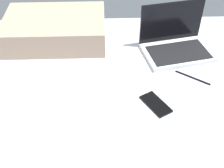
% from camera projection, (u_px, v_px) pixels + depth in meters
% --- Properties ---
extents(bed_mattress, '(1.80, 1.40, 0.18)m').
position_uv_depth(bed_mattress, '(107.00, 115.00, 1.31)').
color(bed_mattress, '#B7BCC6').
rests_on(bed_mattress, ground).
extents(laptop, '(0.37, 0.29, 0.23)m').
position_uv_depth(laptop, '(175.00, 44.00, 1.49)').
color(laptop, silver).
rests_on(laptop, bed_mattress).
extents(cell_phone, '(0.13, 0.16, 0.01)m').
position_uv_depth(cell_phone, '(156.00, 104.00, 1.22)').
color(cell_phone, black).
rests_on(cell_phone, bed_mattress).
extents(pillow, '(0.52, 0.36, 0.13)m').
position_uv_depth(pillow, '(55.00, 29.00, 1.56)').
color(pillow, tan).
rests_on(pillow, bed_mattress).
extents(charger_cable, '(0.14, 0.11, 0.01)m').
position_uv_depth(charger_cable, '(193.00, 78.00, 1.35)').
color(charger_cable, black).
rests_on(charger_cable, bed_mattress).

